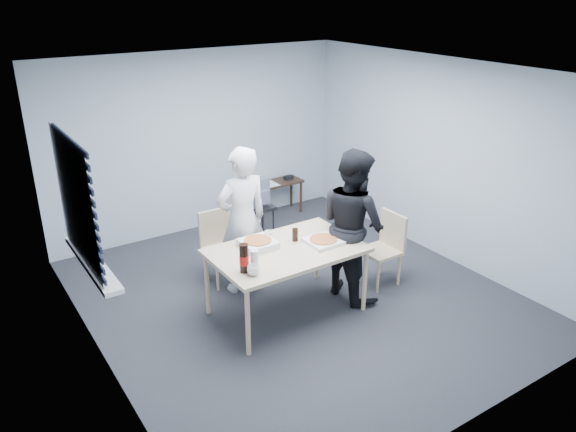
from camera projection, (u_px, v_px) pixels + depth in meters
room at (80, 211)px, 5.27m from camera, size 5.00×5.00×5.00m
dining_table at (286, 254)px, 6.05m from camera, size 1.61×1.02×0.78m
chair_far at (219, 241)px, 6.84m from camera, size 0.42×0.42×0.89m
chair_right at (386, 244)px, 6.78m from camera, size 0.42×0.42×0.89m
person_white at (242, 221)px, 6.48m from camera, size 0.65×0.42×1.77m
person_black at (353, 224)px, 6.38m from camera, size 0.47×0.86×1.77m
side_table at (277, 187)px, 8.82m from camera, size 0.81×0.36×0.54m
stool at (259, 213)px, 7.94m from camera, size 0.37×0.37×0.52m
backpack at (259, 193)px, 7.82m from camera, size 0.29×0.21×0.40m
pizza_box_a at (258, 243)px, 6.05m from camera, size 0.35×0.35×0.09m
pizza_box_b at (323, 241)px, 6.15m from camera, size 0.35×0.35×0.05m
mug_a at (253, 270)px, 5.47m from camera, size 0.17×0.17×0.10m
mug_b at (269, 235)px, 6.23m from camera, size 0.10×0.10×0.09m
cola_glass at (295, 235)px, 6.19m from camera, size 0.09×0.09×0.15m
soda_bottle at (244, 259)px, 5.49m from camera, size 0.09×0.09×0.30m
plastic_cups at (255, 259)px, 5.58m from camera, size 0.08×0.08×0.20m
rubber_band at (320, 252)px, 5.95m from camera, size 0.07×0.07×0.00m
papers at (270, 184)px, 8.69m from camera, size 0.27×0.33×0.00m
black_box at (288, 177)px, 8.89m from camera, size 0.15×0.13×0.06m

